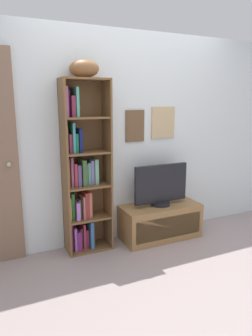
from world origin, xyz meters
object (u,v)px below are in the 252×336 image
television (161,186)px  tv_stand (160,221)px  bookshelf (82,176)px  football (84,69)px

television → tv_stand: bearing=-90.0°
bookshelf → television: bearing=-6.5°
football → television: football is taller
bookshelf → football: bearing=-32.5°
tv_stand → football: bearing=175.0°
football → tv_stand: 1.91m
television → bookshelf: bearing=173.5°
bookshelf → television: bookshelf is taller
football → television: bearing=-4.9°
tv_stand → television: bearing=90.0°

